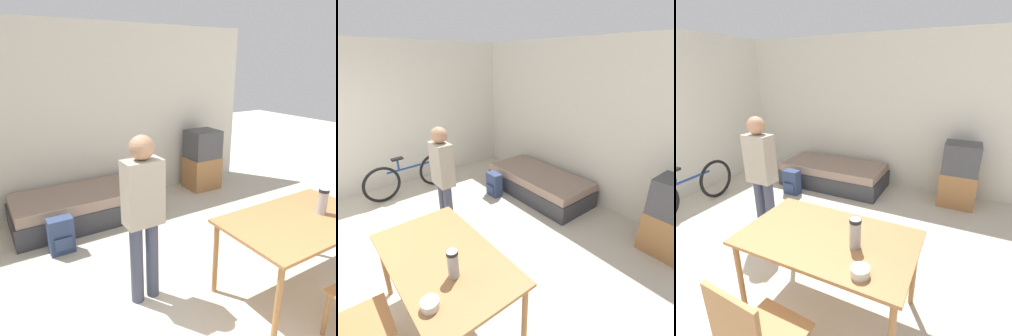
% 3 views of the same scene
% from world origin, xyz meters
% --- Properties ---
extents(wall_back, '(5.78, 0.06, 2.70)m').
position_xyz_m(wall_back, '(0.00, 4.01, 1.35)').
color(wall_back, silver).
rests_on(wall_back, ground_plane).
extents(wall_left, '(0.06, 4.98, 2.70)m').
position_xyz_m(wall_left, '(-2.42, 1.99, 1.35)').
color(wall_left, silver).
rests_on(wall_left, ground_plane).
extents(daybed, '(1.94, 0.91, 0.44)m').
position_xyz_m(daybed, '(-0.28, 3.45, 0.22)').
color(daybed, '#333338').
rests_on(daybed, ground_plane).
extents(tv, '(0.55, 0.46, 1.03)m').
position_xyz_m(tv, '(1.90, 3.61, 0.51)').
color(tv, '#9E6B3D').
rests_on(tv, ground_plane).
extents(dining_table, '(1.46, 0.87, 0.77)m').
position_xyz_m(dining_table, '(0.99, 0.93, 0.70)').
color(dining_table, '#9E6B3D').
rests_on(dining_table, ground_plane).
extents(wooden_chair, '(0.48, 0.48, 0.97)m').
position_xyz_m(wooden_chair, '(0.92, 0.10, 0.53)').
color(wooden_chair, '#9E6B3D').
rests_on(wooden_chair, ground_plane).
extents(bicycle, '(0.17, 1.68, 0.75)m').
position_xyz_m(bicycle, '(-1.85, 1.62, 0.34)').
color(bicycle, black).
rests_on(bicycle, ground_plane).
extents(person_standing, '(0.34, 0.21, 1.59)m').
position_xyz_m(person_standing, '(-0.29, 1.58, 0.92)').
color(person_standing, '#3D4256').
rests_on(person_standing, ground_plane).
extents(thermos_flask, '(0.09, 0.09, 0.25)m').
position_xyz_m(thermos_flask, '(1.25, 0.90, 0.91)').
color(thermos_flask, '#99999E').
rests_on(thermos_flask, dining_table).
extents(mate_bowl, '(0.13, 0.13, 0.06)m').
position_xyz_m(mate_bowl, '(1.41, 0.63, 0.81)').
color(mate_bowl, beige).
rests_on(mate_bowl, dining_table).
extents(backpack, '(0.29, 0.20, 0.44)m').
position_xyz_m(backpack, '(-0.77, 2.78, 0.22)').
color(backpack, navy).
rests_on(backpack, ground_plane).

